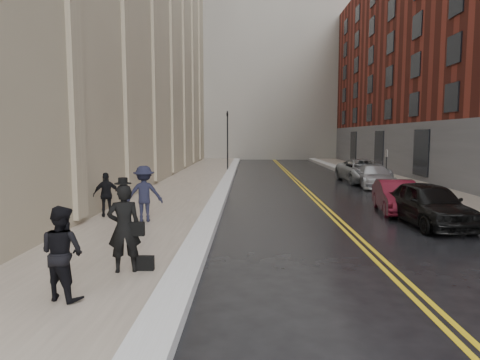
{
  "coord_description": "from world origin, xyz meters",
  "views": [
    {
      "loc": [
        -0.8,
        -7.03,
        3.12
      ],
      "look_at": [
        -1.08,
        7.48,
        1.6
      ],
      "focal_mm": 32.0,
      "sensor_mm": 36.0,
      "label": 1
    }
  ],
  "objects_px": {
    "pedestrian_b": "(144,194)",
    "car_silver_far": "(363,171)",
    "car_maroon": "(397,197)",
    "pedestrian_c": "(107,195)",
    "pedestrian_main": "(124,228)",
    "car_black": "(429,204)",
    "car_silver_near": "(374,176)",
    "pedestrian_a": "(62,253)"
  },
  "relations": [
    {
      "from": "pedestrian_b",
      "to": "car_silver_far",
      "type": "bearing_deg",
      "value": -139.82
    },
    {
      "from": "car_maroon",
      "to": "pedestrian_c",
      "type": "bearing_deg",
      "value": -163.52
    },
    {
      "from": "pedestrian_main",
      "to": "car_black",
      "type": "bearing_deg",
      "value": -161.59
    },
    {
      "from": "car_maroon",
      "to": "car_silver_far",
      "type": "height_order",
      "value": "car_silver_far"
    },
    {
      "from": "car_silver_near",
      "to": "pedestrian_c",
      "type": "height_order",
      "value": "pedestrian_c"
    },
    {
      "from": "car_silver_far",
      "to": "car_silver_near",
      "type": "bearing_deg",
      "value": -92.35
    },
    {
      "from": "car_black",
      "to": "car_maroon",
      "type": "distance_m",
      "value": 2.5
    },
    {
      "from": "car_maroon",
      "to": "pedestrian_b",
      "type": "bearing_deg",
      "value": -157.12
    },
    {
      "from": "car_black",
      "to": "pedestrian_main",
      "type": "relative_size",
      "value": 2.29
    },
    {
      "from": "car_maroon",
      "to": "pedestrian_a",
      "type": "height_order",
      "value": "pedestrian_a"
    },
    {
      "from": "car_silver_near",
      "to": "car_silver_far",
      "type": "xyz_separation_m",
      "value": [
        0.0,
        2.57,
        0.1
      ]
    },
    {
      "from": "car_black",
      "to": "pedestrian_main",
      "type": "bearing_deg",
      "value": -151.29
    },
    {
      "from": "car_silver_far",
      "to": "pedestrian_main",
      "type": "distance_m",
      "value": 21.85
    },
    {
      "from": "car_black",
      "to": "pedestrian_main",
      "type": "xyz_separation_m",
      "value": [
        -8.94,
        -5.7,
        0.36
      ]
    },
    {
      "from": "car_silver_far",
      "to": "pedestrian_main",
      "type": "bearing_deg",
      "value": -120.46
    },
    {
      "from": "pedestrian_c",
      "to": "pedestrian_b",
      "type": "bearing_deg",
      "value": 130.81
    },
    {
      "from": "car_black",
      "to": "pedestrian_c",
      "type": "bearing_deg",
      "value": 173.02
    },
    {
      "from": "car_silver_near",
      "to": "pedestrian_b",
      "type": "height_order",
      "value": "pedestrian_b"
    },
    {
      "from": "car_black",
      "to": "pedestrian_c",
      "type": "height_order",
      "value": "pedestrian_c"
    },
    {
      "from": "pedestrian_main",
      "to": "pedestrian_a",
      "type": "xyz_separation_m",
      "value": [
        -0.67,
        -1.57,
        -0.11
      ]
    },
    {
      "from": "pedestrian_b",
      "to": "car_maroon",
      "type": "bearing_deg",
      "value": -175.01
    },
    {
      "from": "car_silver_near",
      "to": "pedestrian_main",
      "type": "bearing_deg",
      "value": -116.12
    },
    {
      "from": "car_black",
      "to": "pedestrian_b",
      "type": "relative_size",
      "value": 2.3
    },
    {
      "from": "car_silver_far",
      "to": "pedestrian_a",
      "type": "distance_m",
      "value": 23.56
    },
    {
      "from": "car_maroon",
      "to": "pedestrian_a",
      "type": "xyz_separation_m",
      "value": [
        -9.38,
        -9.76,
        0.36
      ]
    },
    {
      "from": "car_silver_near",
      "to": "pedestrian_b",
      "type": "distance_m",
      "value": 15.86
    },
    {
      "from": "car_black",
      "to": "car_maroon",
      "type": "xyz_separation_m",
      "value": [
        -0.24,
        2.49,
        -0.1
      ]
    },
    {
      "from": "car_black",
      "to": "pedestrian_b",
      "type": "bearing_deg",
      "value": 177.53
    },
    {
      "from": "pedestrian_a",
      "to": "pedestrian_b",
      "type": "xyz_separation_m",
      "value": [
        -0.22,
        7.04,
        0.11
      ]
    },
    {
      "from": "car_silver_far",
      "to": "pedestrian_a",
      "type": "height_order",
      "value": "pedestrian_a"
    },
    {
      "from": "car_black",
      "to": "car_silver_far",
      "type": "relative_size",
      "value": 0.8
    },
    {
      "from": "pedestrian_b",
      "to": "pedestrian_c",
      "type": "height_order",
      "value": "pedestrian_b"
    },
    {
      "from": "pedestrian_a",
      "to": "car_silver_far",
      "type": "bearing_deg",
      "value": -95.85
    },
    {
      "from": "pedestrian_main",
      "to": "pedestrian_b",
      "type": "height_order",
      "value": "pedestrian_main"
    },
    {
      "from": "car_black",
      "to": "car_silver_near",
      "type": "xyz_separation_m",
      "value": [
        1.35,
        11.0,
        -0.09
      ]
    },
    {
      "from": "car_silver_near",
      "to": "pedestrian_c",
      "type": "xyz_separation_m",
      "value": [
        -12.78,
        -10.37,
        0.29
      ]
    },
    {
      "from": "car_silver_far",
      "to": "pedestrian_main",
      "type": "xyz_separation_m",
      "value": [
        -10.29,
        -19.27,
        0.35
      ]
    },
    {
      "from": "pedestrian_a",
      "to": "car_silver_near",
      "type": "bearing_deg",
      "value": -99.07
    },
    {
      "from": "car_silver_near",
      "to": "car_silver_far",
      "type": "height_order",
      "value": "car_silver_far"
    },
    {
      "from": "car_silver_near",
      "to": "pedestrian_b",
      "type": "xyz_separation_m",
      "value": [
        -11.19,
        -11.23,
        0.45
      ]
    },
    {
      "from": "car_maroon",
      "to": "pedestrian_b",
      "type": "height_order",
      "value": "pedestrian_b"
    },
    {
      "from": "car_black",
      "to": "car_silver_far",
      "type": "bearing_deg",
      "value": 80.53
    }
  ]
}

